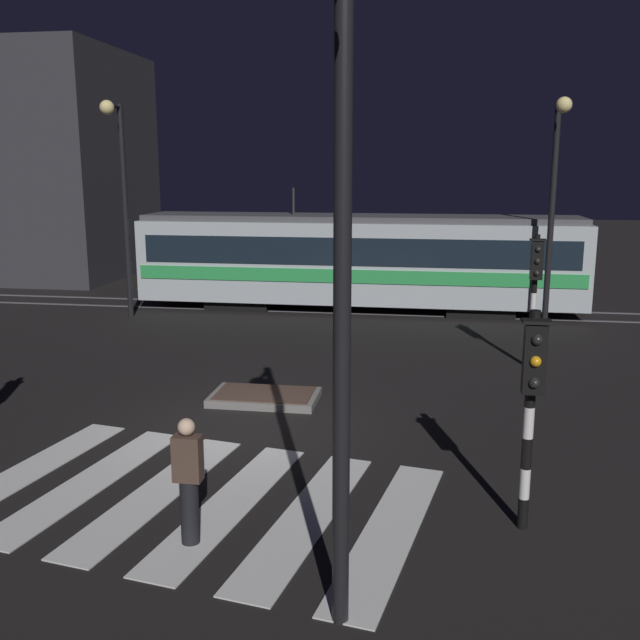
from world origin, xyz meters
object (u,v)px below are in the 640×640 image
(traffic_light_corner_far_right, at_px, (535,282))
(street_lamp_trackside_right, at_px, (555,186))
(traffic_light_corner_near_right, at_px, (532,390))
(street_lamp_near_kerb, at_px, (339,227))
(street_lamp_trackside_left, at_px, (120,183))
(tram, at_px, (358,260))
(pedestrian_waiting_at_kerb, at_px, (188,481))

(traffic_light_corner_far_right, xyz_separation_m, street_lamp_trackside_right, (0.98, 4.31, 2.14))
(traffic_light_corner_near_right, xyz_separation_m, street_lamp_trackside_right, (2.07, 12.59, 2.31))
(traffic_light_corner_far_right, xyz_separation_m, street_lamp_near_kerb, (-3.27, -10.87, 2.09))
(traffic_light_corner_near_right, xyz_separation_m, street_lamp_trackside_left, (-11.13, 12.49, 2.36))
(street_lamp_near_kerb, height_order, tram, street_lamp_near_kerb)
(traffic_light_corner_near_right, distance_m, pedestrian_waiting_at_kerb, 4.56)
(traffic_light_corner_far_right, relative_size, tram, 0.22)
(traffic_light_corner_near_right, xyz_separation_m, pedestrian_waiting_at_kerb, (-4.31, -1.02, -1.11))
(street_lamp_near_kerb, distance_m, street_lamp_trackside_left, 17.54)
(traffic_light_corner_near_right, xyz_separation_m, tram, (-3.85, 15.05, -0.24))
(street_lamp_trackside_left, xyz_separation_m, tram, (7.28, 2.56, -2.60))
(traffic_light_corner_near_right, distance_m, street_lamp_near_kerb, 4.07)
(traffic_light_corner_far_right, height_order, pedestrian_waiting_at_kerb, traffic_light_corner_far_right)
(street_lamp_near_kerb, bearing_deg, street_lamp_trackside_left, 120.71)
(traffic_light_corner_near_right, relative_size, street_lamp_trackside_left, 0.44)
(street_lamp_trackside_right, bearing_deg, street_lamp_trackside_left, -179.57)
(street_lamp_trackside_right, xyz_separation_m, pedestrian_waiting_at_kerb, (-6.37, -13.61, -3.42))
(pedestrian_waiting_at_kerb, bearing_deg, street_lamp_trackside_left, 116.80)
(street_lamp_near_kerb, bearing_deg, tram, 95.42)
(traffic_light_corner_far_right, xyz_separation_m, pedestrian_waiting_at_kerb, (-5.40, -9.30, -1.28))
(street_lamp_near_kerb, xyz_separation_m, pedestrian_waiting_at_kerb, (-2.13, 1.57, -3.37))
(street_lamp_near_kerb, bearing_deg, traffic_light_corner_far_right, 73.27)
(street_lamp_trackside_right, xyz_separation_m, street_lamp_trackside_left, (-13.20, -0.10, 0.05))
(street_lamp_near_kerb, distance_m, pedestrian_waiting_at_kerb, 4.28)
(traffic_light_corner_far_right, bearing_deg, traffic_light_corner_near_right, -97.51)
(street_lamp_trackside_right, height_order, pedestrian_waiting_at_kerb, street_lamp_trackside_right)
(street_lamp_trackside_left, bearing_deg, traffic_light_corner_near_right, -48.30)
(traffic_light_corner_near_right, bearing_deg, street_lamp_trackside_left, 131.70)
(traffic_light_corner_near_right, bearing_deg, street_lamp_trackside_right, 80.67)
(street_lamp_trackside_left, height_order, tram, street_lamp_trackside_left)
(tram, bearing_deg, street_lamp_trackside_left, -160.62)
(street_lamp_trackside_left, bearing_deg, street_lamp_near_kerb, -59.29)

